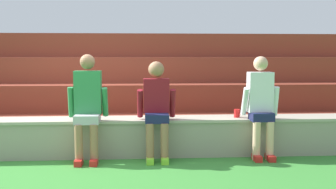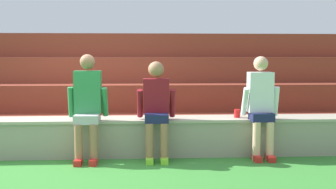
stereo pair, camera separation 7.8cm
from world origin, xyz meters
name	(u,v)px [view 1 (the left image)]	position (x,y,z in m)	size (l,w,h in m)	color
ground_plane	(73,160)	(0.00, 0.00, 0.00)	(80.00, 80.00, 0.00)	#388433
stone_seating_wall	(75,136)	(0.00, 0.24, 0.29)	(8.93, 0.53, 0.55)	gray
brick_bleachers	(91,94)	(0.00, 2.20, 0.71)	(11.40, 2.41, 1.90)	maroon
person_far_left	(88,104)	(0.23, -0.04, 0.80)	(0.55, 0.52, 1.48)	#996B4C
person_left_of_center	(157,106)	(1.18, 0.00, 0.76)	(0.54, 0.56, 1.38)	#996B4C
person_center	(261,103)	(2.67, -0.03, 0.78)	(0.53, 0.45, 1.45)	#DBAD89
plastic_cup_left_end	(237,113)	(2.38, 0.21, 0.61)	(0.09, 0.09, 0.12)	red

